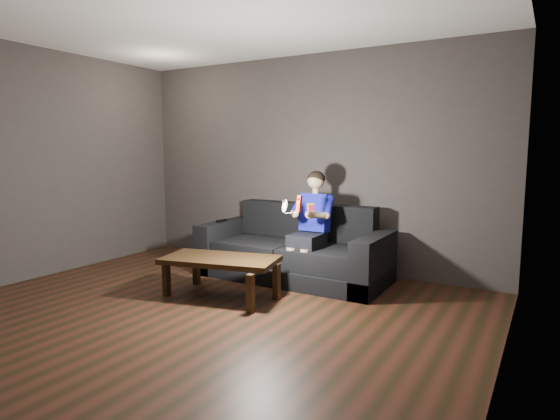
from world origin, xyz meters
The scene contains 10 objects.
floor centered at (0.00, 0.00, 0.00)m, with size 5.00×5.00×0.00m, color black.
back_wall centered at (0.00, 2.50, 1.35)m, with size 5.00×0.04×2.70m, color #3A3532.
left_wall centered at (-2.50, 0.00, 1.35)m, with size 0.04×5.00×2.70m, color #3A3532.
right_wall centered at (2.50, 0.00, 1.35)m, with size 0.04×5.00×2.70m, color #3A3532.
sofa centered at (0.14, 1.89, 0.28)m, with size 2.22×0.96×0.86m.
child centered at (0.39, 1.83, 0.75)m, with size 0.49×0.60×1.20m.
wii_remote_red centered at (0.48, 1.37, 0.96)m, with size 0.05×0.07×0.18m.
nunchuk_white centered at (0.31, 1.38, 0.92)m, with size 0.08×0.10×0.15m.
wii_remote_black centered at (-0.86, 1.80, 0.62)m, with size 0.05×0.17×0.03m.
coffee_table centered at (-0.14, 0.85, 0.37)m, with size 1.26×0.83×0.42m.
Camera 1 is at (2.74, -2.88, 1.51)m, focal length 30.00 mm.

